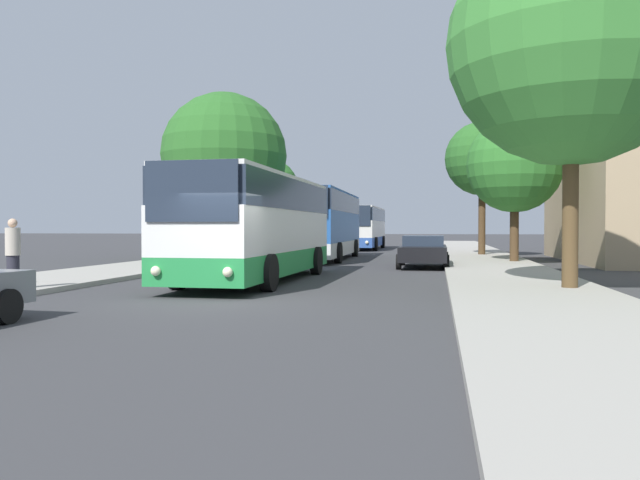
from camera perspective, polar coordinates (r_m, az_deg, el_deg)
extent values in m
plane|color=#38383A|center=(14.82, -7.96, -5.42)|extent=(300.00, 300.00, 0.00)
cube|color=#A39E93|center=(14.22, 19.97, -5.45)|extent=(4.00, 120.00, 0.15)
cube|color=#238942|center=(19.78, -5.81, -1.95)|extent=(2.69, 10.29, 0.70)
cube|color=silver|center=(19.75, -5.82, 0.87)|extent=(2.69, 10.29, 1.25)
cube|color=#232D3D|center=(19.78, -5.82, 4.06)|extent=(2.71, 10.08, 0.95)
cube|color=silver|center=(19.81, -5.83, 5.61)|extent=(2.63, 10.08, 0.12)
cube|color=#232D3D|center=(14.93, -11.70, 4.42)|extent=(2.31, 0.09, 1.45)
sphere|color=#F4EAC1|center=(15.29, -14.80, -2.76)|extent=(0.24, 0.24, 0.24)
sphere|color=#F4EAC1|center=(14.59, -8.45, -2.92)|extent=(0.24, 0.24, 0.24)
cylinder|color=black|center=(17.36, -12.88, -2.82)|extent=(0.31, 1.00, 1.00)
cylinder|color=black|center=(16.48, -4.70, -3.00)|extent=(0.31, 1.00, 1.00)
cylinder|color=black|center=(23.10, -6.60, -1.82)|extent=(0.31, 1.00, 1.00)
cylinder|color=black|center=(22.45, -0.35, -1.90)|extent=(0.31, 1.00, 1.00)
cube|color=silver|center=(33.02, 0.45, -0.71)|extent=(2.60, 11.65, 0.70)
cube|color=#285BA8|center=(33.01, 0.45, 1.22)|extent=(2.60, 11.65, 1.51)
cube|color=#232D3D|center=(33.03, 0.45, 3.35)|extent=(2.62, 11.42, 0.95)
cube|color=#285BA8|center=(33.06, 0.45, 4.28)|extent=(2.55, 11.42, 0.12)
cube|color=#232D3D|center=(27.29, -1.52, 3.50)|extent=(2.17, 0.10, 1.45)
sphere|color=#F4EAC1|center=(27.44, -3.26, -1.01)|extent=(0.24, 0.24, 0.24)
sphere|color=#F4EAC1|center=(27.11, 0.22, -1.04)|extent=(0.24, 0.24, 0.24)
cylinder|color=black|center=(29.84, -2.91, -1.15)|extent=(0.32, 1.00, 1.00)
cylinder|color=black|center=(29.41, 1.68, -1.18)|extent=(0.32, 1.00, 1.00)
cylinder|color=black|center=(36.66, -0.53, -0.72)|extent=(0.32, 1.00, 1.00)
cylinder|color=black|center=(36.31, 3.22, -0.74)|extent=(0.32, 1.00, 1.00)
cube|color=#2D519E|center=(48.81, 3.96, -0.11)|extent=(2.55, 10.69, 0.70)
cube|color=silver|center=(48.80, 3.97, 1.01)|extent=(2.55, 10.69, 1.22)
cube|color=#232D3D|center=(48.81, 3.97, 2.29)|extent=(2.57, 10.47, 0.95)
cube|color=silver|center=(48.82, 3.97, 2.91)|extent=(2.50, 10.47, 0.12)
cube|color=#232D3D|center=(43.48, 3.16, 2.23)|extent=(2.27, 0.07, 1.45)
sphere|color=#F4EAC1|center=(43.58, 2.00, -0.21)|extent=(0.24, 0.24, 0.24)
sphere|color=#F4EAC1|center=(43.36, 4.31, -0.22)|extent=(0.24, 0.24, 0.24)
cylinder|color=black|center=(45.81, 1.94, -0.35)|extent=(0.30, 1.00, 1.00)
cylinder|color=black|center=(45.50, 5.08, -0.36)|extent=(0.30, 1.00, 1.00)
cylinder|color=black|center=(52.15, 2.99, -0.17)|extent=(0.30, 1.00, 1.00)
cylinder|color=black|center=(51.88, 5.75, -0.18)|extent=(0.30, 1.00, 1.00)
cylinder|color=black|center=(12.26, -26.73, -5.45)|extent=(0.23, 0.63, 0.62)
cube|color=black|center=(26.68, 9.43, -1.18)|extent=(1.89, 4.67, 0.61)
cube|color=#232D3D|center=(26.85, 9.44, -0.06)|extent=(1.67, 2.43, 0.43)
cylinder|color=black|center=(25.24, 11.51, -2.01)|extent=(0.20, 0.62, 0.62)
cylinder|color=black|center=(25.29, 7.21, -2.00)|extent=(0.20, 0.62, 0.62)
cylinder|color=black|center=(28.14, 11.42, -1.69)|extent=(0.20, 0.62, 0.62)
cylinder|color=black|center=(28.18, 7.57, -1.68)|extent=(0.20, 0.62, 0.62)
cylinder|color=#23232D|center=(17.50, -26.25, -2.65)|extent=(0.30, 0.30, 0.84)
cylinder|color=#B2A899|center=(17.47, -26.28, -0.12)|extent=(0.36, 0.36, 0.70)
sphere|color=tan|center=(17.46, -26.29, 1.40)|extent=(0.23, 0.23, 0.23)
cylinder|color=#47331E|center=(34.06, -8.73, 0.98)|extent=(0.40, 0.40, 2.90)
sphere|color=#286023|center=(34.29, -8.75, 7.64)|extent=(6.74, 6.74, 6.74)
cylinder|color=#513D23|center=(48.10, -4.58, 1.12)|extent=(0.40, 0.40, 3.05)
sphere|color=#286023|center=(48.20, -4.59, 4.85)|extent=(4.30, 4.30, 4.30)
cylinder|color=#47331E|center=(30.02, 17.34, 0.80)|extent=(0.40, 0.40, 2.78)
sphere|color=#2D7028|center=(30.16, 17.37, 6.57)|extent=(4.37, 4.37, 4.37)
cylinder|color=#513D23|center=(17.26, 21.92, 2.45)|extent=(0.40, 0.40, 3.92)
sphere|color=#387F33|center=(17.90, 22.02, 16.44)|extent=(6.33, 6.33, 6.33)
cylinder|color=#47331E|center=(37.02, 14.58, 1.76)|extent=(0.40, 0.40, 3.92)
sphere|color=#286023|center=(37.23, 14.61, 7.23)|extent=(4.23, 4.23, 4.23)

